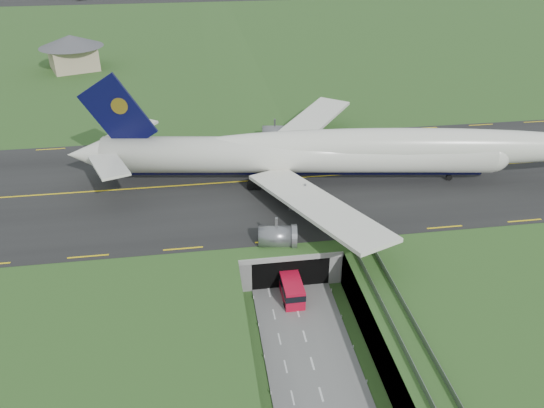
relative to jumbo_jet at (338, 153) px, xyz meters
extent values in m
plane|color=#2C5020|center=(-12.89, -30.94, -11.79)|extent=(900.00, 900.00, 0.00)
cube|color=gray|center=(-12.89, -30.94, -8.79)|extent=(800.00, 800.00, 6.00)
cube|color=slate|center=(-12.89, -38.44, -11.69)|extent=(12.00, 75.00, 0.20)
cube|color=black|center=(-12.89, 2.06, -5.70)|extent=(800.00, 44.00, 0.18)
cube|color=gray|center=(-12.89, -11.94, -6.29)|extent=(16.00, 22.00, 1.00)
cube|color=gray|center=(-19.89, -11.94, -8.79)|extent=(2.00, 22.00, 6.00)
cube|color=gray|center=(-5.89, -11.94, -8.79)|extent=(2.00, 22.00, 6.00)
cube|color=black|center=(-12.89, -16.94, -9.29)|extent=(12.00, 12.00, 5.00)
cube|color=#A8A8A3|center=(-12.89, -22.99, -6.19)|extent=(17.00, 0.50, 0.80)
cube|color=#A8A8A3|center=(-1.89, -49.44, -5.99)|extent=(3.00, 53.00, 0.50)
cube|color=gray|center=(-3.29, -49.44, -5.24)|extent=(0.06, 53.00, 1.00)
cube|color=gray|center=(-0.49, -49.44, -5.24)|extent=(0.06, 53.00, 1.00)
cylinder|color=#A8A8A3|center=(-1.89, -46.94, -8.99)|extent=(0.90, 0.90, 5.60)
cylinder|color=#A8A8A3|center=(-1.89, -34.94, -8.99)|extent=(0.90, 0.90, 5.60)
cylinder|color=silver|center=(-7.35, 1.07, -0.33)|extent=(71.96, 17.05, 6.75)
sphere|color=silver|center=(28.14, -4.11, -0.33)|extent=(7.50, 7.50, 6.62)
cone|color=silver|center=(-45.98, 6.72, -0.33)|extent=(8.23, 7.41, 6.41)
ellipsoid|color=silver|center=(11.81, -1.73, 1.19)|extent=(81.94, 17.99, 7.09)
ellipsoid|color=black|center=(27.09, -3.96, 0.51)|extent=(5.10, 3.61, 2.36)
cylinder|color=black|center=(-7.35, 1.07, -2.97)|extent=(67.84, 12.66, 2.84)
cube|color=silver|center=(-2.83, 17.47, -1.39)|extent=(25.39, 29.38, 2.84)
cube|color=silver|center=(-38.57, 13.63, 1.25)|extent=(10.70, 12.17, 1.08)
cube|color=silver|center=(-7.71, -15.93, -1.39)|extent=(18.54, 32.11, 2.84)
cube|color=silver|center=(-40.86, -2.03, 1.25)|extent=(8.38, 12.53, 1.08)
cube|color=black|center=(-39.19, 5.73, 7.58)|extent=(13.37, 2.57, 14.93)
cylinder|color=gold|center=(-38.67, 5.65, 9.16)|extent=(3.03, 1.16, 2.95)
cylinder|color=slate|center=(-5.15, 10.88, -4.66)|extent=(5.93, 4.24, 3.48)
cylinder|color=slate|center=(-8.48, 22.56, -4.66)|extent=(5.93, 4.24, 3.48)
cylinder|color=slate|center=(-8.05, -8.95, -4.66)|extent=(5.93, 4.24, 3.48)
cylinder|color=slate|center=(-14.58, -19.19, -4.66)|extent=(5.93, 4.24, 3.48)
cylinder|color=black|center=(21.04, -3.07, -5.03)|extent=(1.22, 0.69, 1.16)
cube|color=black|center=(-12.05, 1.76, -4.87)|extent=(7.33, 8.22, 1.48)
cube|color=red|center=(-13.21, -24.89, -10.03)|extent=(2.98, 7.80, 3.11)
cube|color=black|center=(-13.21, -24.89, -9.41)|extent=(3.05, 7.90, 1.04)
cube|color=black|center=(-13.21, -24.89, -11.33)|extent=(2.77, 7.28, 0.52)
cylinder|color=black|center=(-14.53, -27.50, -11.22)|extent=(0.37, 0.94, 0.93)
cylinder|color=black|center=(-14.58, -22.32, -11.22)|extent=(0.37, 0.94, 0.93)
cylinder|color=black|center=(-11.84, -27.47, -11.22)|extent=(0.37, 0.94, 0.93)
cylinder|color=black|center=(-11.89, -22.29, -11.22)|extent=(0.37, 0.94, 0.93)
cube|color=tan|center=(-62.61, 87.84, -2.24)|extent=(17.03, 17.03, 7.09)
cone|color=#4C4C51|center=(-62.61, 87.84, 3.07)|extent=(24.98, 24.98, 3.54)
camera|label=1|loc=(-25.23, -86.86, 40.09)|focal=35.00mm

